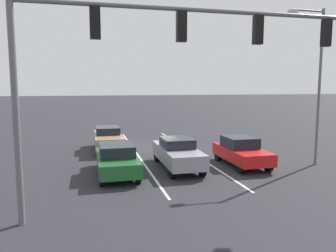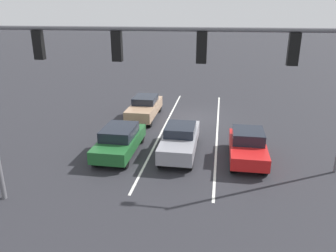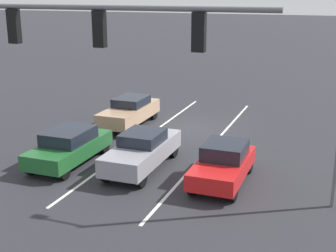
{
  "view_description": "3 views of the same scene",
  "coord_description": "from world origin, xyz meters",
  "px_view_note": "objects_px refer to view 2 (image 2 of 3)",
  "views": [
    {
      "loc": [
        4.55,
        22.16,
        4.24
      ],
      "look_at": [
        0.48,
        5.36,
        2.09
      ],
      "focal_mm": 35.0,
      "sensor_mm": 36.0,
      "label": 1
    },
    {
      "loc": [
        -1.73,
        22.08,
        7.2
      ],
      "look_at": [
        0.68,
        7.13,
        1.83
      ],
      "focal_mm": 35.0,
      "sensor_mm": 36.0,
      "label": 2
    },
    {
      "loc": [
        -7.16,
        22.74,
        7.1
      ],
      "look_at": [
        -1.06,
        6.56,
        2.04
      ],
      "focal_mm": 50.0,
      "sensor_mm": 36.0,
      "label": 3
    }
  ],
  "objects_px": {
    "car_gray_midlane_front": "(180,139)",
    "car_tan_rightlane_second": "(145,107)",
    "car_red_leftlane_front": "(248,146)",
    "traffic_signal_gantry": "(96,66)",
    "car_darkgreen_rightlane_front": "(120,140)"
  },
  "relations": [
    {
      "from": "car_gray_midlane_front",
      "to": "car_red_leftlane_front",
      "type": "distance_m",
      "value": 3.46
    },
    {
      "from": "car_gray_midlane_front",
      "to": "car_tan_rightlane_second",
      "type": "bearing_deg",
      "value": -60.17
    },
    {
      "from": "car_darkgreen_rightlane_front",
      "to": "traffic_signal_gantry",
      "type": "relative_size",
      "value": 0.35
    },
    {
      "from": "car_tan_rightlane_second",
      "to": "traffic_signal_gantry",
      "type": "height_order",
      "value": "traffic_signal_gantry"
    },
    {
      "from": "car_darkgreen_rightlane_front",
      "to": "car_tan_rightlane_second",
      "type": "distance_m",
      "value": 6.08
    },
    {
      "from": "car_red_leftlane_front",
      "to": "traffic_signal_gantry",
      "type": "bearing_deg",
      "value": 43.28
    },
    {
      "from": "car_tan_rightlane_second",
      "to": "traffic_signal_gantry",
      "type": "xyz_separation_m",
      "value": [
        -1.03,
        11.1,
        4.65
      ]
    },
    {
      "from": "car_darkgreen_rightlane_front",
      "to": "car_tan_rightlane_second",
      "type": "relative_size",
      "value": 0.96
    },
    {
      "from": "car_red_leftlane_front",
      "to": "car_tan_rightlane_second",
      "type": "height_order",
      "value": "car_tan_rightlane_second"
    },
    {
      "from": "car_darkgreen_rightlane_front",
      "to": "car_tan_rightlane_second",
      "type": "xyz_separation_m",
      "value": [
        0.05,
        -6.08,
        0.03
      ]
    },
    {
      "from": "car_gray_midlane_front",
      "to": "traffic_signal_gantry",
      "type": "bearing_deg",
      "value": 68.71
    },
    {
      "from": "car_gray_midlane_front",
      "to": "car_red_leftlane_front",
      "type": "bearing_deg",
      "value": 175.88
    },
    {
      "from": "car_gray_midlane_front",
      "to": "car_tan_rightlane_second",
      "type": "relative_size",
      "value": 1.03
    },
    {
      "from": "car_gray_midlane_front",
      "to": "car_tan_rightlane_second",
      "type": "distance_m",
      "value": 6.42
    },
    {
      "from": "car_gray_midlane_front",
      "to": "car_darkgreen_rightlane_front",
      "type": "xyz_separation_m",
      "value": [
        3.14,
        0.51,
        -0.04
      ]
    }
  ]
}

